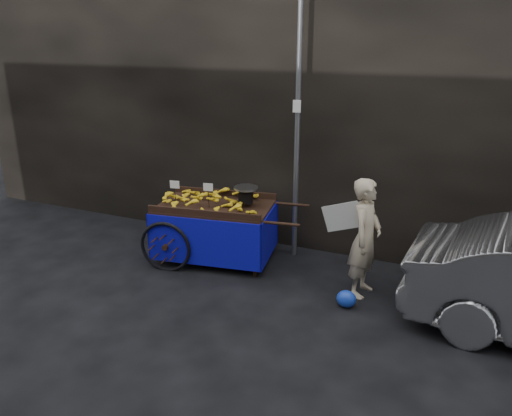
% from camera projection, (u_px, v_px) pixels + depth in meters
% --- Properties ---
extents(ground, '(80.00, 80.00, 0.00)m').
position_uv_depth(ground, '(244.00, 285.00, 7.15)').
color(ground, black).
rests_on(ground, ground).
extents(building_wall, '(13.50, 2.00, 5.00)m').
position_uv_depth(building_wall, '(328.00, 90.00, 8.42)').
color(building_wall, black).
rests_on(building_wall, ground).
extents(street_pole, '(0.12, 0.10, 4.00)m').
position_uv_depth(street_pole, '(297.00, 132.00, 7.49)').
color(street_pole, slate).
rests_on(street_pole, ground).
extents(banana_cart, '(2.55, 1.46, 1.31)m').
position_uv_depth(banana_cart, '(211.00, 210.00, 7.75)').
color(banana_cart, black).
rests_on(banana_cart, ground).
extents(vendor, '(0.84, 0.65, 1.65)m').
position_uv_depth(vendor, '(365.00, 238.00, 6.67)').
color(vendor, tan).
rests_on(vendor, ground).
extents(plastic_bag, '(0.26, 0.21, 0.23)m').
position_uv_depth(plastic_bag, '(346.00, 299.00, 6.55)').
color(plastic_bag, '#1839B5').
rests_on(plastic_bag, ground).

